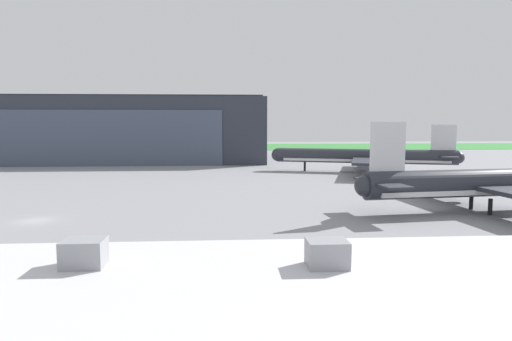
{
  "coord_description": "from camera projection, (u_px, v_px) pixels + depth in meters",
  "views": [
    {
      "loc": [
        24.04,
        -58.33,
        12.4
      ],
      "look_at": [
        29.41,
        25.44,
        3.43
      ],
      "focal_mm": 32.36,
      "sensor_mm": 36.0,
      "label": 1
    }
  ],
  "objects": [
    {
      "name": "ground_plane",
      "position": [
        35.0,
        221.0,
        57.67
      ],
      "size": [
        440.0,
        440.0,
        0.0
      ],
      "primitive_type": "plane",
      "color": "gray"
    },
    {
      "name": "grass_field_strip",
      "position": [
        177.0,
        147.0,
        221.98
      ],
      "size": [
        440.0,
        56.0,
        0.08
      ],
      "primitive_type": "cube",
      "color": "#37863A",
      "rests_on": "ground_plane"
    },
    {
      "name": "maintenance_hangar",
      "position": [
        96.0,
        129.0,
        145.6
      ],
      "size": [
        104.96,
        39.75,
        20.64
      ],
      "color": "#2D333D",
      "rests_on": "ground_plane"
    },
    {
      "name": "airliner_far_left",
      "position": [
        365.0,
        157.0,
        111.59
      ],
      "size": [
        43.71,
        36.23,
        11.62
      ],
      "color": "#282B33",
      "rests_on": "ground_plane"
    },
    {
      "name": "airliner_near_right",
      "position": [
        491.0,
        184.0,
        63.2
      ],
      "size": [
        39.68,
        35.84,
        12.33
      ],
      "color": "#282B33",
      "rests_on": "ground_plane"
    }
  ]
}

